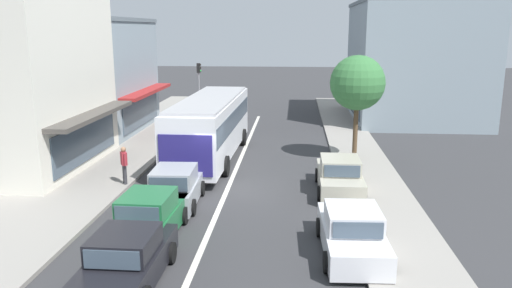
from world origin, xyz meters
TOP-DOWN VIEW (x-y plane):
  - ground_plane at (0.00, 0.00)m, footprint 140.00×140.00m
  - lane_centre_line at (0.00, 4.00)m, footprint 0.20×28.00m
  - sidewalk_left at (-6.80, 6.00)m, footprint 5.20×44.00m
  - kerb_right at (6.20, 6.00)m, footprint 2.80×44.00m
  - shopfront_corner_near at (-10.18, 2.32)m, footprint 7.27×8.68m
  - shopfront_mid_block at (-10.18, 11.21)m, footprint 7.10×8.86m
  - building_right_far at (11.48, 17.77)m, footprint 9.74×10.98m
  - city_bus at (-1.51, 4.80)m, footprint 2.94×10.92m
  - hatchback_adjacent_lane_trail at (-1.70, -2.23)m, footprint 1.92×3.76m
  - hatchback_behind_bus_mid at (-1.82, -5.24)m, footprint 1.90×3.75m
  - sedan_queue_far_back at (-1.56, -8.28)m, footprint 1.92×4.21m
  - parked_sedan_kerb_front at (4.57, -5.98)m, footprint 2.02×4.26m
  - parked_sedan_kerb_second at (4.70, -0.05)m, footprint 1.91×4.21m
  - traffic_light_downstreet at (-4.27, 16.09)m, footprint 0.33×0.24m
  - street_tree_right at (5.89, 5.16)m, footprint 2.76×2.76m
  - pedestrian_with_handbag_near at (-4.59, 9.22)m, footprint 0.62×0.47m
  - pedestrian_browsing_midblock at (-4.42, -0.13)m, footprint 0.38×0.50m

SIDE VIEW (x-z plane):
  - ground_plane at x=0.00m, z-range 0.00..0.00m
  - lane_centre_line at x=0.00m, z-range 0.00..0.01m
  - kerb_right at x=6.20m, z-range 0.00..0.12m
  - sidewalk_left at x=-6.80m, z-range 0.00..0.14m
  - sedan_queue_far_back at x=-1.56m, z-range -0.07..1.40m
  - parked_sedan_kerb_front at x=4.57m, z-range -0.07..1.40m
  - parked_sedan_kerb_second at x=4.70m, z-range -0.07..1.40m
  - hatchback_adjacent_lane_trail at x=-1.70m, z-range -0.06..1.48m
  - hatchback_behind_bus_mid at x=-1.82m, z-range -0.06..1.48m
  - pedestrian_browsing_midblock at x=-4.42m, z-range 0.25..1.88m
  - pedestrian_with_handbag_near at x=-4.59m, z-range 0.25..1.88m
  - city_bus at x=-1.51m, z-range 0.27..3.49m
  - traffic_light_downstreet at x=-4.27m, z-range 0.75..4.95m
  - shopfront_mid_block at x=-10.18m, z-range -0.01..7.29m
  - street_tree_right at x=5.89m, z-range 1.29..6.67m
  - building_right_far at x=11.48m, z-range -0.01..8.58m
  - shopfront_corner_near at x=-10.18m, z-range -0.01..8.59m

